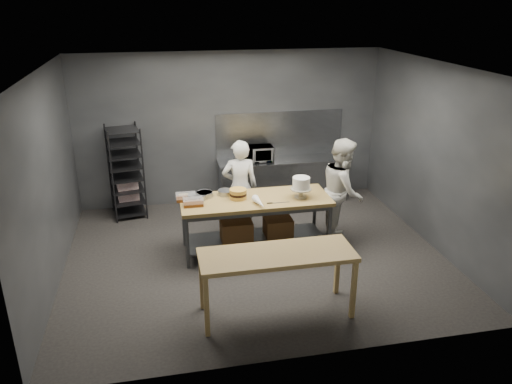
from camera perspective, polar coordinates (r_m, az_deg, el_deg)
The scene contains 16 objects.
ground at distance 8.19m, azimuth -0.05°, elevation -7.31°, with size 6.00×6.00×0.00m, color black.
back_wall at distance 9.94m, azimuth -2.93°, elevation 7.25°, with size 6.00×0.04×3.00m, color #4C4F54.
work_table at distance 8.14m, azimuth -0.12°, elevation -2.99°, with size 2.40×0.90×0.92m.
near_counter at distance 6.44m, azimuth 2.41°, elevation -7.64°, with size 2.00×0.70×0.90m.
back_counter at distance 10.15m, azimuth 3.05°, elevation 1.34°, with size 2.60×0.60×0.90m.
splashback_panel at distance 10.15m, azimuth 2.72°, elevation 6.68°, with size 2.60×0.02×0.90m, color slate.
speed_rack at distance 9.66m, azimuth -14.61°, elevation 2.14°, with size 0.70×0.74×1.75m.
chef_behind at distance 8.67m, azimuth -1.85°, elevation 0.55°, with size 0.62×0.41×1.69m, color white.
chef_right at distance 8.49m, azimuth 9.86°, elevation 0.14°, with size 0.87×0.68×1.80m, color silver.
microwave at distance 9.85m, azimuth 0.32°, elevation 4.41°, with size 0.54×0.37×0.30m, color black.
frosted_cake_stand at distance 7.98m, azimuth 5.18°, elevation 0.86°, with size 0.34×0.34×0.34m.
layer_cake at distance 7.97m, azimuth -2.06°, elevation -0.21°, with size 0.27×0.27×0.16m.
cake_pans at distance 8.09m, azimuth -5.64°, elevation -0.30°, with size 0.74×0.37×0.07m.
piping_bag at distance 7.68m, azimuth 0.39°, elevation -1.21°, with size 0.12×0.12×0.38m, color white.
offset_spatula at distance 7.82m, azimuth 2.19°, elevation -1.24°, with size 0.36×0.02×0.02m.
pastry_clamshells at distance 7.88m, azimuth -7.62°, elevation -0.85°, with size 0.41×0.45×0.11m.
Camera 1 is at (-1.42, -7.03, 3.96)m, focal length 35.00 mm.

